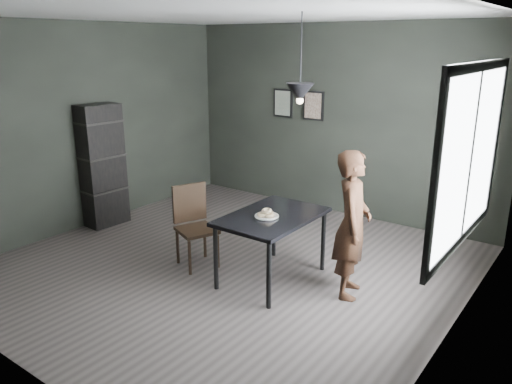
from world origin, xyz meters
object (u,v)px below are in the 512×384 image
Objects in this scene: woman at (352,225)px; wood_chair at (194,220)px; cafe_table at (272,222)px; shelf_unit at (103,166)px; pendant_lamp at (300,92)px; white_plate at (267,217)px.

woman is 1.87m from wood_chair.
cafe_table is at bearing 34.09° from wood_chair.
shelf_unit is (-1.95, 0.24, 0.32)m from wood_chair.
pendant_lamp is (-0.59, -0.11, 1.29)m from woman.
white_plate reaches higher than cafe_table.
pendant_lamp is (3.17, 0.06, 1.19)m from shelf_unit.
shelf_unit reaches higher than white_plate.
cafe_table is 1.26× the size of wood_chair.
shelf_unit is (-2.91, 0.14, 0.10)m from white_plate.
shelf_unit is at bearing 71.98° from woman.
pendant_lamp reaches higher than shelf_unit.
woman reaches higher than white_plate.
pendant_lamp is (0.25, 0.10, 1.38)m from cafe_table.
pendant_lamp is (1.22, 0.29, 1.51)m from wood_chair.
wood_chair is at bearing -168.78° from cafe_table.
pendant_lamp reaches higher than white_plate.
woman is (0.84, 0.30, 0.01)m from white_plate.
wood_chair is at bearing -174.06° from white_plate.
pendant_lamp is at bearing 36.99° from white_plate.
wood_chair is 1.10× the size of pendant_lamp.
cafe_table is at bearing -158.20° from pendant_lamp.
cafe_table is at bearing 83.45° from woman.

